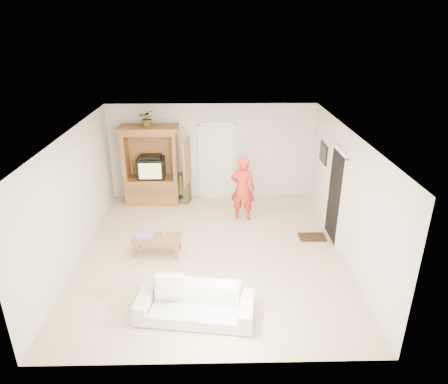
{
  "coord_description": "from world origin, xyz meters",
  "views": [
    {
      "loc": [
        0.11,
        -7.32,
        4.56
      ],
      "look_at": [
        0.28,
        0.6,
        1.15
      ],
      "focal_mm": 32.0,
      "sensor_mm": 36.0,
      "label": 1
    }
  ],
  "objects_px": {
    "man": "(243,189)",
    "sofa": "(195,304)",
    "armoire": "(152,170)",
    "coffee_table": "(157,240)"
  },
  "relations": [
    {
      "from": "man",
      "to": "sofa",
      "type": "xyz_separation_m",
      "value": [
        -1.01,
        -3.61,
        -0.53
      ]
    },
    {
      "from": "armoire",
      "to": "sofa",
      "type": "height_order",
      "value": "armoire"
    },
    {
      "from": "man",
      "to": "sofa",
      "type": "height_order",
      "value": "man"
    },
    {
      "from": "sofa",
      "to": "coffee_table",
      "type": "xyz_separation_m",
      "value": [
        -0.89,
        2.03,
        0.04
      ]
    },
    {
      "from": "armoire",
      "to": "sofa",
      "type": "relative_size",
      "value": 1.09
    },
    {
      "from": "armoire",
      "to": "man",
      "type": "distance_m",
      "value": 2.57
    },
    {
      "from": "sofa",
      "to": "coffee_table",
      "type": "bearing_deg",
      "value": 121.42
    },
    {
      "from": "man",
      "to": "coffee_table",
      "type": "xyz_separation_m",
      "value": [
        -1.9,
        -1.58,
        -0.49
      ]
    },
    {
      "from": "man",
      "to": "coffee_table",
      "type": "distance_m",
      "value": 2.52
    },
    {
      "from": "sofa",
      "to": "coffee_table",
      "type": "relative_size",
      "value": 1.86
    }
  ]
}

